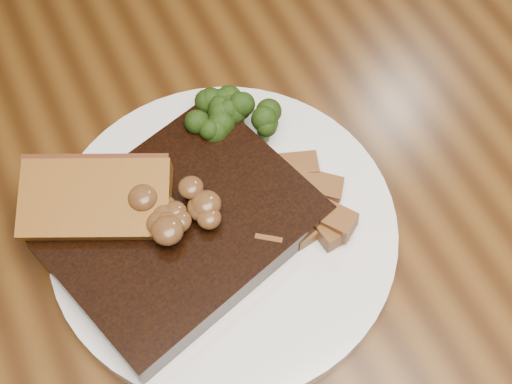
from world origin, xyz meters
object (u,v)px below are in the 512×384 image
steak (181,228)px  garlic_bread (102,214)px  dining_table (257,267)px  plate (224,232)px  potato_wedges (292,211)px

steak → garlic_bread: size_ratio=1.71×
dining_table → steak: (-0.06, 0.01, 0.12)m
plate → garlic_bread: (-0.08, 0.05, 0.02)m
potato_wedges → steak: bearing=164.2°
plate → dining_table: bearing=0.3°
potato_wedges → plate: bearing=163.9°
garlic_bread → dining_table: bearing=2.7°
plate → steak: size_ratio=1.44×
plate → potato_wedges: (0.05, -0.01, 0.02)m
dining_table → garlic_bread: bearing=157.1°
dining_table → potato_wedges: potato_wedges is taller
steak → potato_wedges: size_ratio=1.86×
garlic_bread → potato_wedges: same height
plate → steak: (-0.03, 0.01, 0.02)m
plate → potato_wedges: bearing=-16.1°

